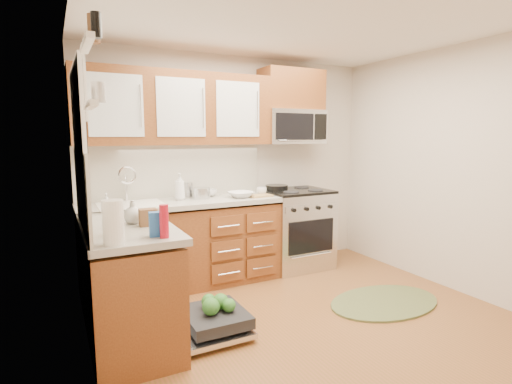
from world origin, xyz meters
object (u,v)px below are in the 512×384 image
microwave (292,127)px  paper_towel_roll (113,222)px  bowl_a (241,195)px  cup (262,191)px  cutting_board (260,196)px  range (296,229)px  rug (384,302)px  dishwasher (210,323)px  stock_pot (201,193)px  skillet (277,187)px  bowl_b (206,193)px  sink (132,217)px  upper_cabinets (176,109)px

microwave → paper_towel_roll: 2.84m
bowl_a → cup: size_ratio=2.34×
cutting_board → range: bearing=12.1°
cutting_board → rug: bearing=-58.6°
dishwasher → cup: size_ratio=6.20×
microwave → rug: (0.17, -1.43, -1.69)m
rug → bowl_a: 1.82m
stock_pot → rug: bearing=-45.1°
skillet → rug: bearing=-76.6°
dishwasher → skillet: skillet is taller
paper_towel_roll → microwave: bearing=34.6°
bowl_b → cup: (0.61, -0.18, 0.01)m
bowl_b → stock_pot: bearing=-129.0°
rug → bowl_b: 2.17m
dishwasher → rug: (1.71, -0.18, -0.09)m
paper_towel_roll → bowl_b: (1.19, 1.62, -0.10)m
sink → paper_towel_roll: 1.51m
microwave → paper_towel_roll: microwave is taller
cup → bowl_a: bearing=-165.5°
upper_cabinets → bowl_b: size_ratio=8.40×
cutting_board → upper_cabinets: bearing=162.5°
skillet → bowl_b: (-0.90, 0.01, -0.01)m
rug → microwave: bearing=96.7°
stock_pot → cutting_board: bearing=-14.7°
paper_towel_roll → bowl_a: (1.50, 1.37, -0.11)m
dishwasher → range: bearing=36.3°
rug → range: bearing=97.3°
rug → stock_pot: size_ratio=5.87×
microwave → bowl_a: 1.09m
skillet → paper_towel_roll: paper_towel_roll is taller
dishwasher → skillet: 2.07m
stock_pot → dishwasher: bearing=-106.7°
range → dishwasher: size_ratio=1.36×
rug → cup: 1.75m
stock_pot → cutting_board: (0.63, -0.16, -0.05)m
range → rug: size_ratio=0.83×
sink → cutting_board: cutting_board is taller
skillet → stock_pot: stock_pot is taller
cutting_board → cup: (0.08, 0.11, 0.04)m
rug → upper_cabinets: bearing=137.1°
stock_pot → upper_cabinets: bearing=155.1°
upper_cabinets → microwave: (1.41, -0.02, -0.18)m
microwave → skillet: bearing=167.3°
sink → stock_pot: bearing=4.2°
paper_towel_roll → bowl_b: paper_towel_roll is taller
microwave → cutting_board: bearing=-156.9°
range → rug: 1.40m
upper_cabinets → rug: 2.84m
range → bowl_b: 1.20m
stock_pot → bowl_b: stock_pot is taller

